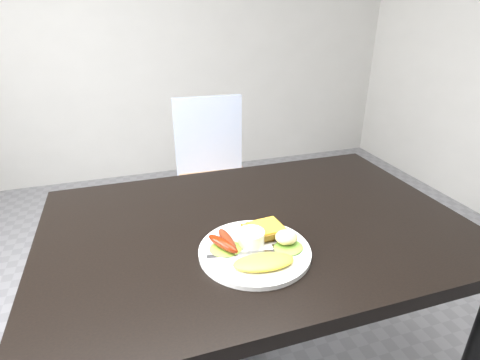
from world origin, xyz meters
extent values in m
cube|color=silver|center=(0.00, 2.25, 1.35)|extent=(4.00, 0.04, 2.70)
cube|color=black|center=(0.00, 0.00, 0.73)|extent=(1.20, 0.80, 0.04)
cube|color=tan|center=(0.11, 0.89, 0.45)|extent=(0.39, 0.39, 0.04)
imported|color=navy|center=(-0.11, 0.55, 0.71)|extent=(0.60, 0.50, 1.41)
cylinder|color=white|center=(-0.06, -0.14, 0.76)|extent=(0.28, 0.28, 0.01)
ellipsoid|color=#5E8F32|center=(-0.13, -0.12, 0.77)|extent=(0.09, 0.09, 0.01)
ellipsoid|color=#579636|center=(0.03, -0.17, 0.77)|extent=(0.10, 0.09, 0.01)
ellipsoid|color=yellow|center=(-0.06, -0.21, 0.77)|extent=(0.15, 0.09, 0.02)
ellipsoid|color=#6D1703|center=(-0.13, -0.12, 0.78)|extent=(0.07, 0.10, 0.03)
ellipsoid|color=maroon|center=(-0.12, -0.11, 0.78)|extent=(0.04, 0.11, 0.03)
cylinder|color=white|center=(-0.06, -0.12, 0.78)|extent=(0.08, 0.08, 0.04)
cube|color=brown|center=(-0.03, -0.08, 0.77)|extent=(0.09, 0.09, 0.01)
cube|color=brown|center=(0.00, -0.09, 0.78)|extent=(0.09, 0.09, 0.01)
ellipsoid|color=#F7E2B2|center=(0.03, -0.15, 0.79)|extent=(0.07, 0.07, 0.03)
cube|color=#ADAFB7|center=(-0.10, -0.16, 0.76)|extent=(0.17, 0.04, 0.00)
camera|label=1|loc=(-0.33, -0.88, 1.31)|focal=28.00mm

